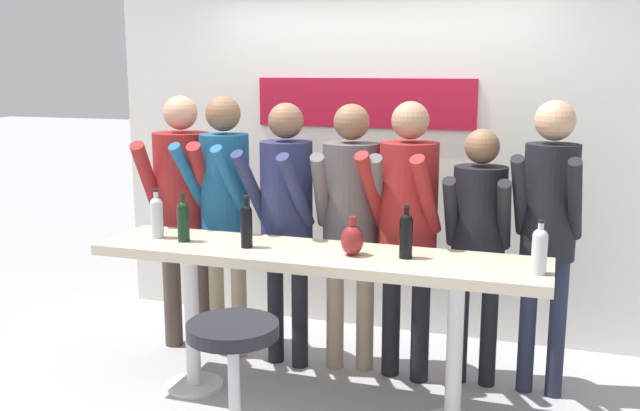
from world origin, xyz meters
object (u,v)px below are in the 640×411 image
(wine_bottle_3, at_px, (406,234))
(person_right, at_px, (478,229))
(person_left, at_px, (224,196))
(wine_bottle_2, at_px, (246,224))
(bar_stool, at_px, (234,369))
(person_far_right, at_px, (549,214))
(person_center_left, at_px, (286,205))
(person_center, at_px, (351,208))
(wine_bottle_1, at_px, (183,219))
(person_far_left, at_px, (183,195))
(tasting_table, at_px, (315,275))
(person_center_right, at_px, (408,211))
(wine_bottle_0, at_px, (157,215))
(wine_bottle_4, at_px, (540,249))
(decorative_vase, at_px, (352,240))

(wine_bottle_3, bearing_deg, person_right, 60.92)
(person_left, xyz_separation_m, wine_bottle_2, (0.43, -0.60, -0.04))
(bar_stool, height_order, person_far_right, person_far_right)
(person_center_left, distance_m, person_far_right, 1.64)
(person_center, xyz_separation_m, wine_bottle_1, (-0.87, -0.62, -0.01))
(person_center, xyz_separation_m, person_far_right, (1.21, 0.01, 0.04))
(person_far_left, bearing_deg, person_far_right, -10.74)
(person_center_left, bearing_deg, wine_bottle_2, -83.93)
(person_right, bearing_deg, person_left, -179.30)
(person_right, distance_m, wine_bottle_3, 0.68)
(tasting_table, height_order, person_right, person_right)
(tasting_table, xyz_separation_m, wine_bottle_1, (-0.83, -0.03, 0.28))
(person_right, bearing_deg, person_center_right, -174.08)
(bar_stool, distance_m, person_far_right, 2.04)
(tasting_table, distance_m, wine_bottle_0, 1.06)
(bar_stool, bearing_deg, person_center_right, 64.26)
(tasting_table, xyz_separation_m, person_far_left, (-1.17, 0.59, 0.30))
(person_center_right, bearing_deg, wine_bottle_4, -28.14)
(person_left, distance_m, wine_bottle_1, 0.58)
(bar_stool, relative_size, person_far_right, 0.41)
(wine_bottle_3, xyz_separation_m, wine_bottle_4, (0.70, -0.09, -0.01))
(person_right, height_order, wine_bottle_3, person_right)
(wine_bottle_0, bearing_deg, person_far_left, 104.17)
(bar_stool, bearing_deg, decorative_vase, 59.11)
(person_center, bearing_deg, wine_bottle_4, -39.42)
(person_far_right, distance_m, wine_bottle_3, 0.93)
(person_center, distance_m, wine_bottle_3, 0.74)
(person_right, distance_m, wine_bottle_1, 1.80)
(person_center_left, distance_m, person_center, 0.43)
(person_far_right, height_order, wine_bottle_0, person_far_right)
(bar_stool, relative_size, person_far_left, 0.42)
(person_center, bearing_deg, decorative_vase, -83.38)
(wine_bottle_4, bearing_deg, person_center, 150.81)
(bar_stool, bearing_deg, person_right, 51.69)
(person_center_right, relative_size, wine_bottle_3, 5.91)
(person_left, distance_m, wine_bottle_0, 0.58)
(person_left, bearing_deg, tasting_table, -26.43)
(decorative_vase, bearing_deg, person_center_left, 138.48)
(person_center, bearing_deg, person_far_left, 169.72)
(person_center, bearing_deg, wine_bottle_1, -154.74)
(person_far_left, bearing_deg, tasting_table, -37.46)
(person_far_left, relative_size, person_center_right, 1.01)
(person_center, relative_size, wine_bottle_0, 5.78)
(person_far_left, distance_m, wine_bottle_3, 1.79)
(person_center, distance_m, person_right, 0.81)
(person_center, distance_m, decorative_vase, 0.63)
(person_far_left, bearing_deg, person_left, -17.26)
(wine_bottle_3, distance_m, decorative_vase, 0.30)
(wine_bottle_0, xyz_separation_m, decorative_vase, (1.25, -0.02, -0.05))
(person_center, height_order, person_center_right, person_center_right)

